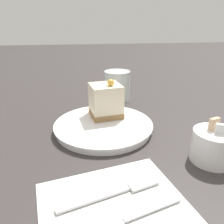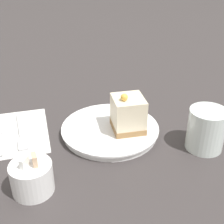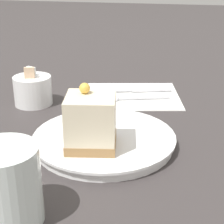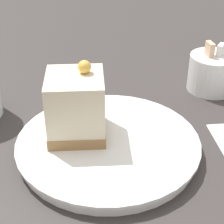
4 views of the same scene
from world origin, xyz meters
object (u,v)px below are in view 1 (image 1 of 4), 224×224
Objects in this scene: fork at (118,191)px; sugar_bowl at (213,146)px; plate at (104,127)px; drinking_glass at (117,86)px; cake_slice at (106,101)px.

sugar_bowl is (-0.06, 0.18, 0.03)m from fork.
plate is at bearing -128.39° from sugar_bowl.
sugar_bowl is at bearing 51.61° from plate.
cake_slice is at bearing -18.87° from drinking_glass.
cake_slice is 0.62× the size of fork.
fork is 0.42m from drinking_glass.
plate is at bearing -17.67° from drinking_glass.
fork is (0.25, -0.01, -0.05)m from cake_slice.
drinking_glass is at bearing -161.80° from sugar_bowl.
drinking_glass is at bearing 162.33° from plate.
drinking_glass reaches higher than fork.
fork is 1.67× the size of drinking_glass.
sugar_bowl is at bearing 91.94° from fork.
cake_slice is 1.04× the size of drinking_glass.
cake_slice is 1.19× the size of sugar_bowl.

